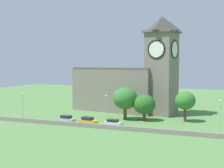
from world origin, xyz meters
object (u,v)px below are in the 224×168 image
car_yellow (88,121)px  tree_riverside_west (125,98)px  streetlamp_west_mid (106,105)px  streetlamp_central (220,111)px  car_white (113,123)px  tree_riverside_east (144,104)px  streetlamp_west_end (23,101)px  car_silver (67,119)px  tree_churchyard (185,101)px  church (130,82)px

car_yellow → tree_riverside_west: (5.53, 10.24, 4.49)m
car_yellow → streetlamp_west_mid: bearing=36.0°
streetlamp_central → car_white: bearing=-176.7°
streetlamp_west_mid → tree_riverside_east: 10.70m
car_yellow → tree_riverside_east: size_ratio=0.72×
streetlamp_west_end → streetlamp_west_mid: 24.27m
car_silver → streetlamp_central: (35.05, 1.90, 3.72)m
car_silver → streetlamp_west_end: 15.63m
car_silver → car_white: 11.92m
streetlamp_central → tree_riverside_west: bearing=160.8°
car_yellow → tree_riverside_west: bearing=61.7°
streetlamp_west_end → tree_riverside_east: bearing=13.8°
car_silver → streetlamp_central: size_ratio=0.66×
streetlamp_west_mid → streetlamp_central: 25.77m
streetlamp_central → tree_riverside_east: (-18.74, 8.62, -0.56)m
streetlamp_west_mid → tree_churchyard: bearing=31.9°
church → streetlamp_west_end: (-23.11, -20.03, -4.47)m
car_silver → streetlamp_west_mid: (9.28, 2.47, 3.71)m
tree_riverside_west → streetlamp_west_end: bearing=-164.4°
car_white → streetlamp_west_end: 27.22m
car_silver → tree_riverside_east: size_ratio=0.70×
streetlamp_central → tree_riverside_west: size_ratio=0.84×
streetlamp_west_mid → tree_riverside_east: streetlamp_west_mid is taller
car_silver → church: bearing=70.4°
car_white → streetlamp_central: bearing=3.3°
car_white → streetlamp_west_end: (-26.89, 2.23, 3.58)m
church → car_yellow: 24.36m
streetlamp_west_mid → streetlamp_west_end: bearing=179.2°
tree_riverside_west → car_silver: bearing=-138.0°
car_silver → streetlamp_west_end: streetlamp_west_end is taller
streetlamp_west_mid → tree_riverside_east: bearing=48.9°
church → car_silver: bearing=-109.6°
streetlamp_central → streetlamp_west_mid: bearing=178.7°
car_white → streetlamp_west_mid: streetlamp_west_mid is taller
church → tree_churchyard: church is taller
car_yellow → streetlamp_central: (29.27, 1.97, 3.72)m
streetlamp_central → tree_churchyard: (-8.96, 11.05, 0.50)m
streetlamp_central → car_yellow: bearing=-176.1°
car_silver → tree_churchyard: tree_churchyard is taller
streetlamp_west_end → car_silver: bearing=-10.6°
car_silver → streetlamp_west_mid: bearing=14.9°
car_silver → tree_riverside_west: size_ratio=0.56×
car_white → tree_riverside_west: tree_riverside_west is taller
car_silver → streetlamp_west_end: bearing=169.4°
car_yellow → streetlamp_central: bearing=3.9°
church → car_white: size_ratio=7.63×
streetlamp_west_mid → tree_riverside_east: (7.03, 8.05, -0.55)m
streetlamp_west_mid → streetlamp_central: streetlamp_central is taller
tree_riverside_west → car_white: bearing=-86.4°
tree_riverside_east → church: bearing=123.6°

